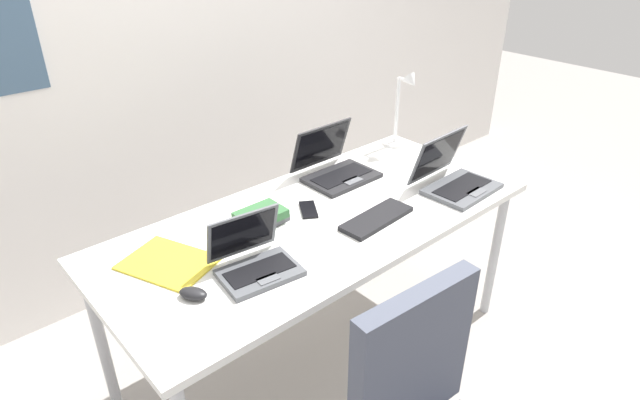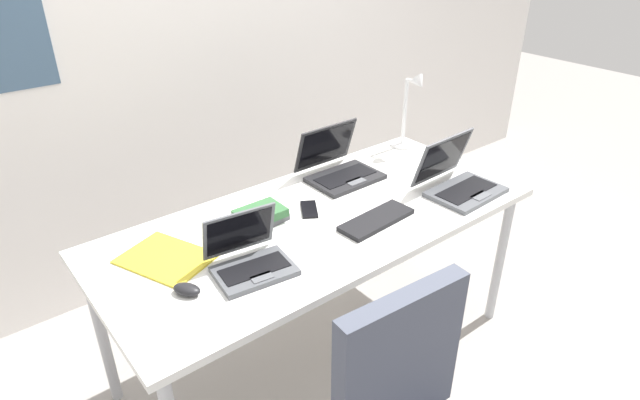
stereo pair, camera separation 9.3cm
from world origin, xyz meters
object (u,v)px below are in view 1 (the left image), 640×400
object	(u,v)px
laptop_back_right	(335,167)
book_stack	(261,218)
external_keyboard	(377,218)
cell_phone	(309,209)
laptop_by_keyboard	(454,178)
computer_mouse	(193,293)
paper_folder_near_mouse	(169,263)
desk_lamp	(402,110)
laptop_far_corner	(255,260)

from	to	relation	value
laptop_back_right	book_stack	xyz separation A→B (m)	(-0.51, -0.12, -0.02)
external_keyboard	cell_phone	xyz separation A→B (m)	(-0.15, 0.24, -0.01)
laptop_by_keyboard	computer_mouse	world-z (taller)	laptop_by_keyboard
external_keyboard	paper_folder_near_mouse	bearing A→B (deg)	155.80
laptop_back_right	external_keyboard	world-z (taller)	laptop_back_right
computer_mouse	laptop_by_keyboard	bearing A→B (deg)	-35.37
desk_lamp	book_stack	size ratio (longest dim) A/B	1.82
book_stack	paper_folder_near_mouse	world-z (taller)	book_stack
desk_lamp	computer_mouse	world-z (taller)	desk_lamp
computer_mouse	paper_folder_near_mouse	world-z (taller)	computer_mouse
laptop_far_corner	paper_folder_near_mouse	xyz separation A→B (m)	(-0.21, 0.23, -0.04)
desk_lamp	cell_phone	world-z (taller)	desk_lamp
laptop_by_keyboard	paper_folder_near_mouse	bearing A→B (deg)	165.88
desk_lamp	external_keyboard	xyz separation A→B (m)	(-0.65, -0.45, -0.19)
laptop_by_keyboard	external_keyboard	xyz separation A→B (m)	(-0.47, 0.03, -0.04)
laptop_far_corner	book_stack	world-z (taller)	laptop_far_corner
desk_lamp	paper_folder_near_mouse	distance (m)	1.44
laptop_by_keyboard	book_stack	world-z (taller)	laptop_by_keyboard
laptop_far_corner	paper_folder_near_mouse	size ratio (longest dim) A/B	0.95
laptop_far_corner	laptop_back_right	size ratio (longest dim) A/B	0.90
laptop_by_keyboard	laptop_far_corner	bearing A→B (deg)	175.73
laptop_far_corner	computer_mouse	size ratio (longest dim) A/B	3.06
desk_lamp	laptop_far_corner	distance (m)	1.28
laptop_far_corner	laptop_back_right	distance (m)	0.79
laptop_back_right	paper_folder_near_mouse	bearing A→B (deg)	-172.36
desk_lamp	laptop_far_corner	world-z (taller)	desk_lamp
book_stack	external_keyboard	bearing A→B (deg)	-37.62
computer_mouse	paper_folder_near_mouse	distance (m)	0.23
laptop_far_corner	cell_phone	size ratio (longest dim) A/B	2.16
laptop_back_right	paper_folder_near_mouse	world-z (taller)	laptop_back_right
laptop_back_right	laptop_by_keyboard	bearing A→B (deg)	-53.46
laptop_by_keyboard	book_stack	xyz separation A→B (m)	(-0.84, 0.31, -0.02)
desk_lamp	laptop_by_keyboard	bearing A→B (deg)	-110.54
cell_phone	paper_folder_near_mouse	size ratio (longest dim) A/B	0.44
laptop_far_corner	external_keyboard	bearing A→B (deg)	-4.90
cell_phone	paper_folder_near_mouse	world-z (taller)	cell_phone
laptop_far_corner	laptop_back_right	bearing A→B (deg)	26.76
laptop_far_corner	paper_folder_near_mouse	distance (m)	0.31
laptop_by_keyboard	laptop_back_right	bearing A→B (deg)	126.54
computer_mouse	book_stack	world-z (taller)	book_stack
laptop_far_corner	computer_mouse	xyz separation A→B (m)	(-0.24, 0.01, -0.02)
laptop_far_corner	book_stack	distance (m)	0.30
computer_mouse	cell_phone	bearing A→B (deg)	-15.45
laptop_far_corner	laptop_by_keyboard	distance (m)	1.03
desk_lamp	laptop_back_right	xyz separation A→B (m)	(-0.50, -0.04, -0.15)
external_keyboard	book_stack	bearing A→B (deg)	138.40
desk_lamp	paper_folder_near_mouse	size ratio (longest dim) A/B	1.29
desk_lamp	laptop_far_corner	xyz separation A→B (m)	(-1.21, -0.40, -0.16)
desk_lamp	cell_phone	bearing A→B (deg)	-165.71
external_keyboard	computer_mouse	size ratio (longest dim) A/B	3.44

